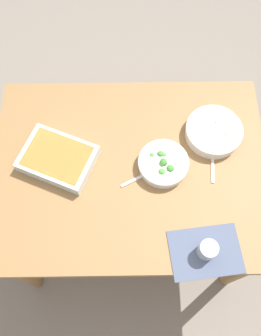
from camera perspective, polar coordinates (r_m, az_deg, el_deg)
name	(u,v)px	position (r m, az deg, el deg)	size (l,w,h in m)	color
ground_plane	(130,215)	(2.27, 0.00, -7.43)	(6.00, 6.00, 0.00)	slate
dining_table	(130,176)	(1.65, 0.00, -1.24)	(1.20, 0.90, 0.74)	olive
placemat	(205,252)	(1.49, 11.72, -12.81)	(0.28, 0.20, 0.00)	#4C5670
stew_bowl	(214,132)	(1.65, 12.94, 5.62)	(0.25, 0.25, 0.06)	silver
broccoli_bowl	(163,164)	(1.55, 5.17, 0.70)	(0.22, 0.22, 0.06)	silver
baking_dish	(58,158)	(1.58, -11.38, 1.51)	(0.36, 0.32, 0.06)	silver
drink_cup	(207,250)	(1.45, 11.99, -12.54)	(0.07, 0.07, 0.08)	#B2BCC6
spoon_by_stew	(213,159)	(1.62, 12.80, 1.42)	(0.03, 0.18, 0.01)	silver
spoon_by_broccoli	(145,175)	(1.55, 2.23, -1.07)	(0.16, 0.10, 0.01)	silver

